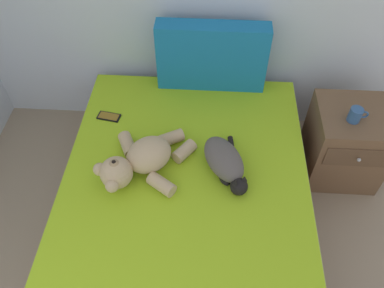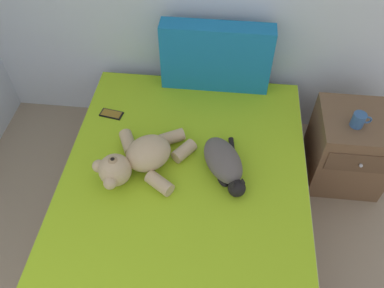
{
  "view_description": "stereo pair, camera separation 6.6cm",
  "coord_description": "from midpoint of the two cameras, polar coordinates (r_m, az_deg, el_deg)",
  "views": [
    {
      "loc": [
        1.67,
        1.39,
        2.32
      ],
      "look_at": [
        1.57,
        2.89,
        0.56
      ],
      "focal_mm": 36.47,
      "sensor_mm": 36.0,
      "label": 1
    },
    {
      "loc": [
        1.73,
        1.39,
        2.32
      ],
      "look_at": [
        1.57,
        2.89,
        0.56
      ],
      "focal_mm": 36.47,
      "sensor_mm": 36.0,
      "label": 2
    }
  ],
  "objects": [
    {
      "name": "mug",
      "position": [
        2.59,
        23.88,
        3.23
      ],
      "size": [
        0.12,
        0.08,
        0.09
      ],
      "color": "#33598C",
      "rests_on": "nightstand"
    },
    {
      "name": "patterned_cushion",
      "position": [
        2.67,
        4.24,
        12.53
      ],
      "size": [
        0.73,
        0.14,
        0.48
      ],
      "color": "#1972AD",
      "rests_on": "bed"
    },
    {
      "name": "teddy_bear",
      "position": [
        2.25,
        -6.89,
        -2.16
      ],
      "size": [
        0.57,
        0.52,
        0.2
      ],
      "color": "tan",
      "rests_on": "bed"
    },
    {
      "name": "nightstand",
      "position": [
        2.87,
        22.52,
        -0.6
      ],
      "size": [
        0.49,
        0.49,
        0.57
      ],
      "color": "brown",
      "rests_on": "ground_plane"
    },
    {
      "name": "bed",
      "position": [
        2.42,
        -0.52,
        -9.76
      ],
      "size": [
        1.48,
        2.0,
        0.49
      ],
      "color": "brown",
      "rests_on": "ground_plane"
    },
    {
      "name": "cat",
      "position": [
        2.24,
        5.59,
        -2.78
      ],
      "size": [
        0.32,
        0.44,
        0.15
      ],
      "color": "#59514C",
      "rests_on": "bed"
    },
    {
      "name": "cell_phone",
      "position": [
        2.63,
        -11.01,
        4.32
      ],
      "size": [
        0.16,
        0.1,
        0.01
      ],
      "color": "black",
      "rests_on": "bed"
    }
  ]
}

